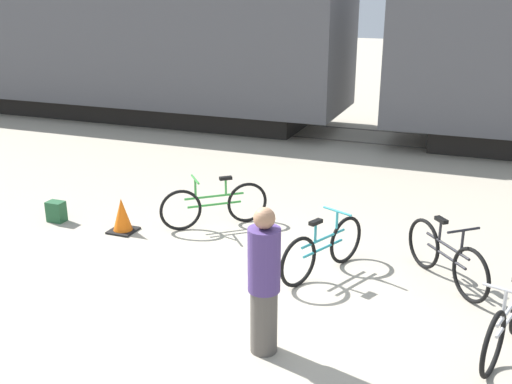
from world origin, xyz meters
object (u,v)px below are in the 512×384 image
object	(u,v)px
bicycle_green	(214,205)
person_in_purple	(264,282)
backpack	(56,211)
traffic_cone	(122,216)
bicycle_silver	(508,321)
freight_train	(370,18)
bicycle_black	(446,257)
bicycle_teal	(323,249)

from	to	relation	value
bicycle_green	person_in_purple	xyz separation A→B (m)	(1.95, -2.98, 0.45)
backpack	traffic_cone	xyz separation A→B (m)	(1.25, 0.02, 0.08)
bicycle_silver	freight_train	bearing A→B (deg)	110.27
bicycle_black	backpack	size ratio (longest dim) A/B	3.89
bicycle_silver	bicycle_green	world-z (taller)	bicycle_silver
bicycle_black	freight_train	bearing A→B (deg)	108.87
bicycle_black	person_in_purple	size ratio (longest dim) A/B	0.82
bicycle_teal	backpack	size ratio (longest dim) A/B	4.53
freight_train	backpack	size ratio (longest dim) A/B	171.58
backpack	freight_train	bearing A→B (deg)	65.69
bicycle_black	traffic_cone	xyz separation A→B (m)	(-4.85, -0.03, -0.11)
bicycle_teal	freight_train	bearing A→B (deg)	97.70
bicycle_black	backpack	xyz separation A→B (m)	(-6.10, -0.05, -0.20)
traffic_cone	bicycle_silver	bearing A→B (deg)	-13.73
freight_train	person_in_purple	distance (m)	10.20
bicycle_teal	bicycle_black	xyz separation A→B (m)	(1.54, 0.32, 0.01)
freight_train	person_in_purple	xyz separation A→B (m)	(0.97, -9.93, -2.12)
bicycle_green	person_in_purple	size ratio (longest dim) A/B	0.86
person_in_purple	traffic_cone	bearing A→B (deg)	101.91
bicycle_green	bicycle_silver	bearing A→B (deg)	-25.83
bicycle_teal	bicycle_green	world-z (taller)	bicycle_teal
backpack	bicycle_silver	bearing A→B (deg)	-11.11
bicycle_teal	person_in_purple	distance (m)	2.02
bicycle_silver	traffic_cone	bearing A→B (deg)	166.27
bicycle_silver	traffic_cone	size ratio (longest dim) A/B	2.94
freight_train	bicycle_green	xyz separation A→B (m)	(-0.98, -6.95, -2.57)
bicycle_teal	bicycle_green	bearing A→B (deg)	153.78
bicycle_silver	traffic_cone	world-z (taller)	bicycle_silver
bicycle_green	traffic_cone	xyz separation A→B (m)	(-1.25, -0.73, -0.10)
person_in_purple	backpack	bearing A→B (deg)	110.42
bicycle_silver	bicycle_black	world-z (taller)	bicycle_black
bicycle_green	bicycle_black	size ratio (longest dim) A/B	1.05
bicycle_silver	traffic_cone	xyz separation A→B (m)	(-5.57, 1.36, -0.11)
bicycle_black	traffic_cone	size ratio (longest dim) A/B	2.41
bicycle_teal	bicycle_green	size ratio (longest dim) A/B	1.11
backpack	traffic_cone	world-z (taller)	traffic_cone
bicycle_black	backpack	distance (m)	6.10
bicycle_teal	backpack	xyz separation A→B (m)	(-4.56, 0.26, -0.19)
freight_train	bicycle_green	world-z (taller)	freight_train
person_in_purple	bicycle_teal	bearing A→B (deg)	43.91
bicycle_teal	traffic_cone	distance (m)	3.32
freight_train	bicycle_teal	xyz separation A→B (m)	(1.08, -7.97, -2.57)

